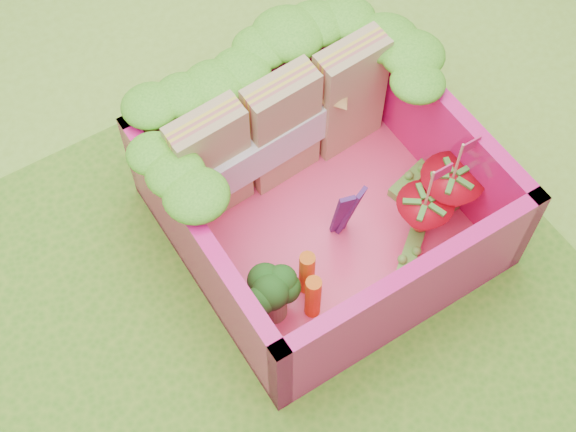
# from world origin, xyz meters

# --- Properties ---
(ground) EXTENTS (14.00, 14.00, 0.00)m
(ground) POSITION_xyz_m (0.00, 0.00, 0.00)
(ground) COLOR #88BD35
(ground) RESTS_ON ground
(placemat) EXTENTS (2.60, 2.60, 0.03)m
(placemat) POSITION_xyz_m (0.00, 0.00, 0.01)
(placemat) COLOR #519722
(placemat) RESTS_ON ground
(bento_floor) EXTENTS (1.30, 1.30, 0.05)m
(bento_floor) POSITION_xyz_m (0.38, 0.23, 0.06)
(bento_floor) COLOR #FF4173
(bento_floor) RESTS_ON placemat
(bento_box) EXTENTS (1.30, 1.30, 0.55)m
(bento_box) POSITION_xyz_m (0.38, 0.23, 0.31)
(bento_box) COLOR #E81375
(bento_box) RESTS_ON placemat
(lettuce_ruffle) EXTENTS (1.43, 0.77, 0.11)m
(lettuce_ruffle) POSITION_xyz_m (0.38, 0.69, 0.64)
(lettuce_ruffle) COLOR #33971B
(lettuce_ruffle) RESTS_ON bento_box
(sandwich_stack) EXTENTS (1.12, 0.25, 0.62)m
(sandwich_stack) POSITION_xyz_m (0.39, 0.59, 0.38)
(sandwich_stack) COLOR tan
(sandwich_stack) RESTS_ON bento_floor
(broccoli) EXTENTS (0.31, 0.31, 0.26)m
(broccoli) POSITION_xyz_m (-0.06, -0.04, 0.26)
(broccoli) COLOR #67A24E
(broccoli) RESTS_ON bento_floor
(carrot_sticks) EXTENTS (0.11, 0.18, 0.27)m
(carrot_sticks) POSITION_xyz_m (0.11, -0.07, 0.22)
(carrot_sticks) COLOR orange
(carrot_sticks) RESTS_ON bento_floor
(purple_wedges) EXTENTS (0.12, 0.05, 0.38)m
(purple_wedges) POSITION_xyz_m (0.42, 0.11, 0.27)
(purple_wedges) COLOR #3F164F
(purple_wedges) RESTS_ON bento_floor
(strawberry_left) EXTENTS (0.25, 0.25, 0.49)m
(strawberry_left) POSITION_xyz_m (0.71, -0.06, 0.21)
(strawberry_left) COLOR red
(strawberry_left) RESTS_ON bento_floor
(strawberry_right) EXTENTS (0.29, 0.29, 0.53)m
(strawberry_right) POSITION_xyz_m (0.88, -0.03, 0.23)
(strawberry_right) COLOR red
(strawberry_right) RESTS_ON bento_floor
(snap_peas) EXTENTS (0.61, 0.54, 0.05)m
(snap_peas) POSITION_xyz_m (0.78, 0.00, 0.11)
(snap_peas) COLOR #63BD3B
(snap_peas) RESTS_ON bento_floor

